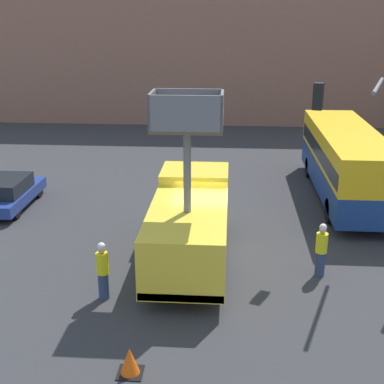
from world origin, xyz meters
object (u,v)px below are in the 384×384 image
(utility_truck, at_px, (190,220))
(road_worker_near_truck, at_px, (103,271))
(city_bus, at_px, (345,159))
(traffic_cone_near_truck, at_px, (130,362))
(road_worker_directing, at_px, (321,250))
(parked_car_curbside, at_px, (8,192))

(utility_truck, bearing_deg, road_worker_near_truck, -130.84)
(city_bus, height_order, traffic_cone_near_truck, city_bus)
(road_worker_near_truck, bearing_deg, road_worker_directing, -7.99)
(road_worker_directing, relative_size, traffic_cone_near_truck, 2.61)
(city_bus, xyz_separation_m, road_worker_near_truck, (-9.09, -10.04, -0.96))
(road_worker_directing, height_order, traffic_cone_near_truck, road_worker_directing)
(traffic_cone_near_truck, bearing_deg, parked_car_curbside, 124.08)
(road_worker_near_truck, bearing_deg, utility_truck, 24.88)
(city_bus, xyz_separation_m, traffic_cone_near_truck, (-7.65, -13.53, -1.56))
(utility_truck, height_order, road_worker_directing, utility_truck)
(traffic_cone_near_truck, distance_m, parked_car_curbside, 13.37)
(utility_truck, xyz_separation_m, road_worker_directing, (4.38, -0.83, -0.58))
(road_worker_directing, bearing_deg, traffic_cone_near_truck, -107.11)
(road_worker_directing, distance_m, traffic_cone_near_truck, 7.70)
(utility_truck, height_order, city_bus, utility_truck)
(road_worker_near_truck, bearing_deg, city_bus, 23.55)
(road_worker_near_truck, distance_m, traffic_cone_near_truck, 3.83)
(road_worker_near_truck, bearing_deg, traffic_cone_near_truck, -91.83)
(city_bus, relative_size, parked_car_curbside, 2.35)
(traffic_cone_near_truck, bearing_deg, utility_truck, 81.09)
(road_worker_directing, xyz_separation_m, parked_car_curbside, (-12.85, 5.58, -0.22))
(utility_truck, relative_size, traffic_cone_near_truck, 10.16)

